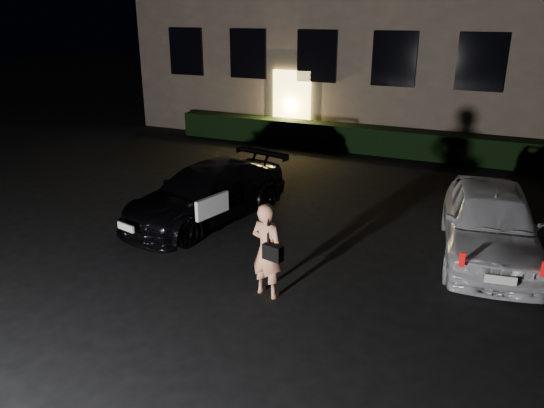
% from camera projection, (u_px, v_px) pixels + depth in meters
% --- Properties ---
extents(ground, '(80.00, 80.00, 0.00)m').
position_uv_depth(ground, '(230.00, 306.00, 8.48)').
color(ground, black).
rests_on(ground, ground).
extents(hedge, '(15.00, 0.70, 0.85)m').
position_uv_depth(hedge, '(385.00, 141.00, 17.31)').
color(hedge, black).
rests_on(hedge, ground).
extents(sedan, '(2.66, 4.55, 1.24)m').
position_uv_depth(sedan, '(207.00, 194.00, 11.77)').
color(sedan, black).
rests_on(sedan, ground).
extents(hatch, '(2.24, 4.34, 1.41)m').
position_uv_depth(hatch, '(490.00, 222.00, 9.96)').
color(hatch, silver).
rests_on(hatch, ground).
extents(man, '(0.68, 0.51, 1.61)m').
position_uv_depth(man, '(267.00, 250.00, 8.55)').
color(man, '#FC9F71').
rests_on(man, ground).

